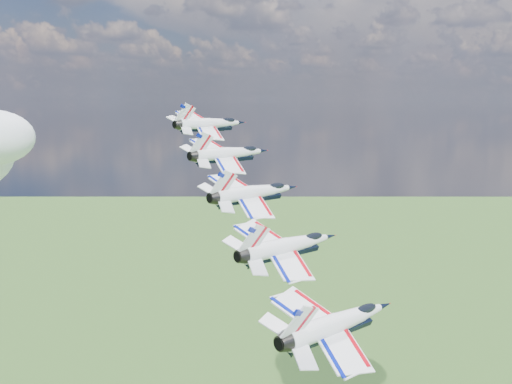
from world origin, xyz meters
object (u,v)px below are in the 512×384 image
at_px(jet_4, 340,322).
at_px(jet_1, 231,153).
at_px(jet_2, 256,192).
at_px(jet_0, 212,123).
at_px(jet_3, 290,245).

bearing_deg(jet_4, jet_1, 157.30).
relative_size(jet_1, jet_2, 1.00).
distance_m(jet_0, jet_2, 24.60).
relative_size(jet_1, jet_4, 1.00).
relative_size(jet_0, jet_4, 1.00).
xyz_separation_m(jet_1, jet_2, (8.04, -8.57, -3.61)).
distance_m(jet_0, jet_3, 36.90).
bearing_deg(jet_2, jet_1, 157.30).
relative_size(jet_0, jet_2, 1.00).
height_order(jet_1, jet_4, jet_1).
bearing_deg(jet_0, jet_3, -22.70).
bearing_deg(jet_2, jet_4, -22.70).
height_order(jet_2, jet_3, jet_2).
bearing_deg(jet_1, jet_0, 157.30).
bearing_deg(jet_4, jet_2, 157.30).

